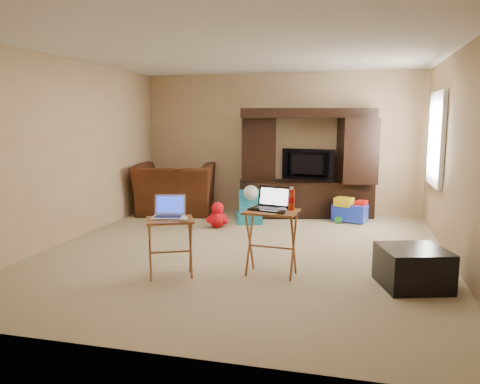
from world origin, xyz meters
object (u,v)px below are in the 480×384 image
(television, at_px, (307,165))
(tray_table_right, at_px, (271,243))
(mouse_right, at_px, (282,210))
(water_bottle, at_px, (291,200))
(entertainment_center, at_px, (306,163))
(tray_table_left, at_px, (170,248))
(plush_toy, at_px, (218,215))
(laptop_left, at_px, (168,207))
(laptop_right, at_px, (268,199))
(push_toy, at_px, (350,210))
(child_rocker, at_px, (249,207))
(ottoman, at_px, (413,267))
(mouse_left, at_px, (184,219))
(recliner, at_px, (175,189))

(television, relative_size, tray_table_right, 1.33)
(mouse_right, relative_size, water_bottle, 0.66)
(entertainment_center, height_order, tray_table_left, entertainment_center)
(plush_toy, bearing_deg, laptop_left, -86.26)
(tray_table_left, xyz_separation_m, tray_table_right, (1.03, 0.32, 0.04))
(laptop_right, bearing_deg, entertainment_center, 104.00)
(television, distance_m, push_toy, 1.12)
(television, bearing_deg, mouse_right, 99.72)
(push_toy, relative_size, laptop_right, 1.48)
(child_rocker, xyz_separation_m, tray_table_right, (0.82, -2.50, 0.09))
(child_rocker, xyz_separation_m, ottoman, (2.27, -2.51, -0.07))
(push_toy, bearing_deg, mouse_right, -84.21)
(ottoman, height_order, water_bottle, water_bottle)
(child_rocker, bearing_deg, mouse_left, -108.11)
(ottoman, relative_size, mouse_left, 4.83)
(tray_table_right, xyz_separation_m, laptop_left, (-1.06, -0.29, 0.40))
(push_toy, relative_size, laptop_left, 1.66)
(push_toy, height_order, water_bottle, water_bottle)
(entertainment_center, xyz_separation_m, tray_table_left, (-1.05, -3.59, -0.62))
(child_rocker, relative_size, tray_table_right, 0.76)
(tray_table_right, relative_size, laptop_right, 1.91)
(television, bearing_deg, tray_table_right, 97.59)
(push_toy, distance_m, mouse_right, 3.19)
(tray_table_right, bearing_deg, recliner, 132.98)
(television, bearing_deg, tray_table_left, 82.10)
(child_rocker, xyz_separation_m, laptop_right, (0.78, -2.48, 0.56))
(push_toy, bearing_deg, plush_toy, -137.17)
(laptop_right, bearing_deg, laptop_left, -148.05)
(television, height_order, plush_toy, television)
(entertainment_center, relative_size, push_toy, 4.13)
(child_rocker, bearing_deg, mouse_right, -87.69)
(laptop_right, xyz_separation_m, mouse_right, (0.17, -0.14, -0.09))
(tray_table_left, xyz_separation_m, laptop_left, (-0.03, 0.03, 0.44))
(child_rocker, xyz_separation_m, tray_table_left, (-0.22, -2.82, 0.05))
(tray_table_left, height_order, mouse_left, mouse_left)
(laptop_left, xyz_separation_m, mouse_right, (1.19, 0.17, -0.01))
(ottoman, bearing_deg, mouse_left, -170.64)
(push_toy, relative_size, mouse_right, 3.81)
(tray_table_right, bearing_deg, laptop_left, -159.44)
(ottoman, distance_m, tray_table_left, 2.50)
(water_bottle, bearing_deg, laptop_left, -163.61)
(tray_table_left, bearing_deg, child_rocker, 60.63)
(tray_table_right, bearing_deg, child_rocker, 113.35)
(ottoman, xyz_separation_m, tray_table_right, (-1.45, 0.01, 0.16))
(laptop_left, bearing_deg, push_toy, 47.66)
(push_toy, distance_m, mouse_left, 3.75)
(tray_table_left, xyz_separation_m, mouse_right, (1.16, 0.20, 0.43))
(entertainment_center, relative_size, water_bottle, 10.39)
(television, bearing_deg, water_bottle, 101.03)
(mouse_right, bearing_deg, television, 91.84)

